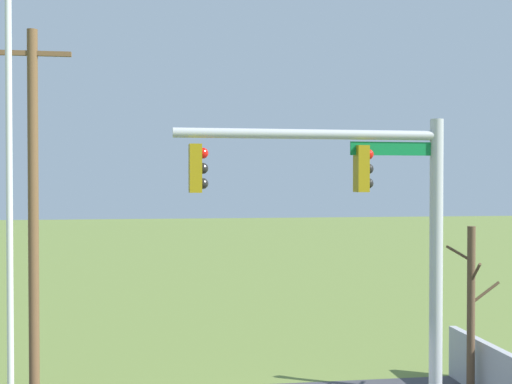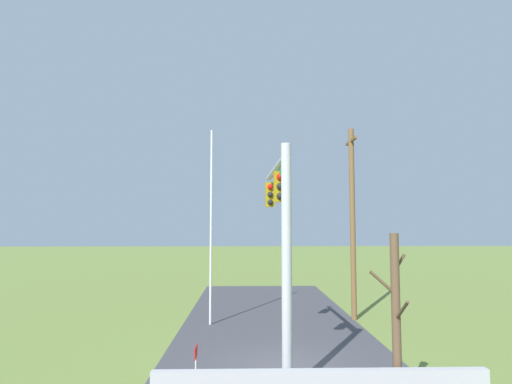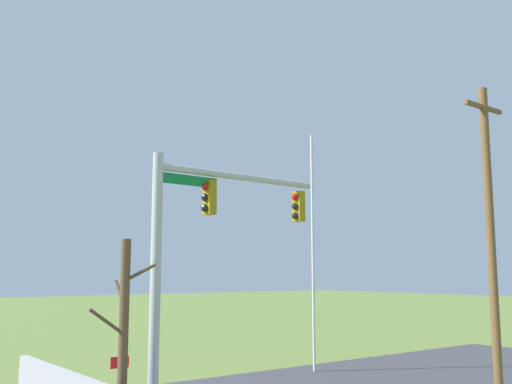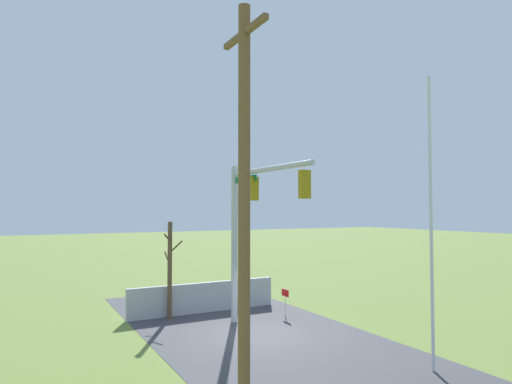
% 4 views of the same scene
% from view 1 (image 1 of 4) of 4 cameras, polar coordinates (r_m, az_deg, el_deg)
% --- Properties ---
extents(signal_mast, '(5.66, 0.48, 6.72)m').
position_cam_1_polar(signal_mast, '(14.08, 9.93, -2.38)').
color(signal_mast, '#B2B5BA').
rests_on(signal_mast, ground_plane).
extents(flagpole, '(0.10, 0.10, 8.91)m').
position_cam_1_polar(flagpole, '(10.97, -20.22, -4.20)').
color(flagpole, silver).
rests_on(flagpole, ground_plane).
extents(utility_pole, '(1.90, 0.26, 9.21)m').
position_cam_1_polar(utility_pole, '(17.74, -18.42, -1.16)').
color(utility_pole, brown).
rests_on(utility_pole, ground_plane).
extents(bare_tree, '(1.27, 1.02, 4.29)m').
position_cam_1_polar(bare_tree, '(17.76, 17.84, -9.52)').
color(bare_tree, brown).
rests_on(bare_tree, ground_plane).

